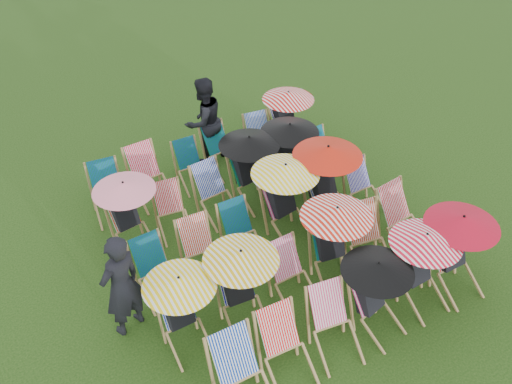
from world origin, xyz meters
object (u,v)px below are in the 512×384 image
deckchair_0 (244,381)px  deckchair_5 (458,252)px  person_rear (204,121)px  person_left (121,285)px  deckchair_29 (289,120)px

deckchair_0 → deckchair_5: deckchair_5 is taller
deckchair_5 → person_rear: (-1.64, 5.09, 0.20)m
deckchair_0 → person_left: bearing=114.2°
deckchair_0 → deckchair_5: size_ratio=0.78×
person_left → person_rear: (2.97, 3.19, 0.02)m
deckchair_29 → person_left: size_ratio=0.71×
deckchair_5 → person_rear: size_ratio=0.73×
deckchair_0 → deckchair_29: size_ratio=0.82×
deckchair_5 → deckchair_29: deckchair_5 is taller
deckchair_5 → person_rear: 5.35m
person_rear → deckchair_5: bearing=95.3°
person_left → person_rear: size_ratio=0.98×
person_left → person_rear: person_rear is taller
deckchair_5 → person_left: size_ratio=0.75×
deckchair_5 → person_left: person_left is taller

